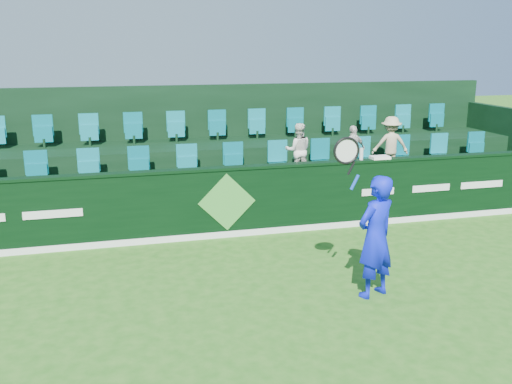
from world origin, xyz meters
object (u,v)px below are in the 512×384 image
object	(u,v)px
spectator_right	(390,144)
towel	(380,157)
spectator_middle	(353,150)
drinks_bottle	(361,154)
spectator_left	(298,150)
tennis_player	(375,236)

from	to	relation	value
spectator_right	towel	size ratio (longest dim) A/B	3.33
spectator_right	towel	distance (m)	1.38
spectator_middle	drinks_bottle	xyz separation A→B (m)	(-0.33, -1.12, 0.13)
spectator_middle	drinks_bottle	size ratio (longest dim) A/B	4.51
spectator_left	spectator_middle	bearing A→B (deg)	-168.00
tennis_player	spectator_left	bearing A→B (deg)	86.20
tennis_player	spectator_middle	distance (m)	4.59
tennis_player	towel	world-z (taller)	tennis_player
tennis_player	towel	xyz separation A→B (m)	(1.63, 3.18, 0.46)
towel	drinks_bottle	world-z (taller)	drinks_bottle
spectator_right	drinks_bottle	bearing A→B (deg)	55.68
spectator_middle	drinks_bottle	world-z (taller)	spectator_middle
tennis_player	drinks_bottle	bearing A→B (deg)	68.96
spectator_right	drinks_bottle	size ratio (longest dim) A/B	5.20
spectator_right	towel	world-z (taller)	spectator_right
tennis_player	drinks_bottle	world-z (taller)	tennis_player
spectator_middle	spectator_right	xyz separation A→B (m)	(0.89, 0.00, 0.08)
towel	spectator_left	bearing A→B (deg)	140.28
towel	drinks_bottle	distance (m)	0.42
spectator_left	drinks_bottle	bearing A→B (deg)	141.96
spectator_middle	towel	xyz separation A→B (m)	(0.08, -1.12, 0.04)
spectator_left	towel	distance (m)	1.75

